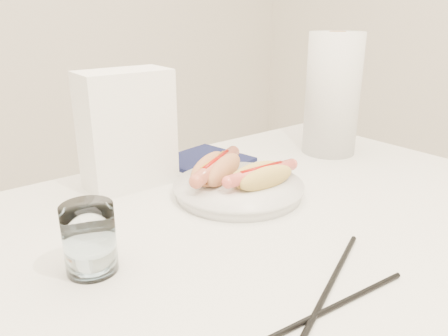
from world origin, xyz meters
TOP-DOWN VIEW (x-y plane):
  - table at (0.00, 0.00)m, footprint 1.20×0.80m
  - plate at (0.09, 0.11)m, footprint 0.31×0.31m
  - hotdog_left at (0.07, 0.15)m, footprint 0.16×0.13m
  - hotdog_right at (0.12, 0.08)m, footprint 0.15×0.06m
  - water_glass at (-0.22, 0.04)m, footprint 0.07×0.07m
  - chopstick_near at (0.00, -0.18)m, footprint 0.22×0.10m
  - chopstick_far at (-0.03, -0.21)m, footprint 0.21×0.03m
  - napkin_box at (-0.04, 0.28)m, footprint 0.17×0.10m
  - navy_napkin at (0.15, 0.29)m, footprint 0.19×0.19m
  - paper_towel_roll at (0.42, 0.17)m, footprint 0.16×0.16m

SIDE VIEW (x-z plane):
  - table at x=0.00m, z-range 0.32..1.07m
  - chopstick_far at x=-0.03m, z-range 0.75..0.76m
  - chopstick_near at x=0.00m, z-range 0.75..0.76m
  - navy_napkin at x=0.15m, z-range 0.75..0.76m
  - plate at x=0.09m, z-range 0.75..0.77m
  - hotdog_right at x=0.12m, z-range 0.77..0.81m
  - hotdog_left at x=0.07m, z-range 0.77..0.82m
  - water_glass at x=-0.22m, z-range 0.75..0.84m
  - napkin_box at x=-0.04m, z-range 0.75..0.97m
  - paper_towel_roll at x=0.42m, z-range 0.75..1.03m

